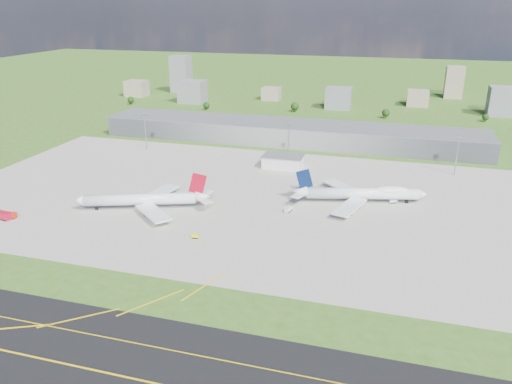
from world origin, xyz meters
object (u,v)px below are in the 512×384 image
(airliner_blue_quad, at_px, (362,194))
(fire_truck, at_px, (3,216))
(tug_yellow, at_px, (195,236))
(van_white_far, at_px, (393,201))
(airliner_red_twin, at_px, (145,200))
(crash_tender, at_px, (11,216))
(van_white_near, at_px, (288,209))

(airliner_blue_quad, bearing_deg, fire_truck, -171.16)
(fire_truck, height_order, tug_yellow, fire_truck)
(fire_truck, distance_m, van_white_far, 207.38)
(airliner_red_twin, distance_m, tug_yellow, 47.37)
(airliner_blue_quad, height_order, crash_tender, airliner_blue_quad)
(van_white_near, relative_size, van_white_far, 1.26)
(airliner_red_twin, height_order, tug_yellow, airliner_red_twin)
(fire_truck, bearing_deg, crash_tender, 46.73)
(fire_truck, relative_size, crash_tender, 1.53)
(airliner_red_twin, relative_size, crash_tender, 11.24)
(airliner_red_twin, distance_m, crash_tender, 68.52)
(tug_yellow, bearing_deg, van_white_far, 26.21)
(airliner_red_twin, relative_size, fire_truck, 7.36)
(airliner_red_twin, xyz_separation_m, fire_truck, (-63.89, -32.82, -3.34))
(airliner_red_twin, bearing_deg, van_white_near, 173.27)
(airliner_red_twin, bearing_deg, van_white_far, 179.77)
(airliner_red_twin, distance_m, airliner_blue_quad, 118.71)
(tug_yellow, bearing_deg, airliner_blue_quad, 30.44)
(van_white_far, bearing_deg, van_white_near, -179.36)
(van_white_far, bearing_deg, airliner_red_twin, 172.32)
(van_white_near, xyz_separation_m, van_white_far, (53.21, 28.15, -0.24))
(airliner_red_twin, relative_size, van_white_near, 12.19)
(airliner_blue_quad, relative_size, fire_truck, 7.72)
(crash_tender, xyz_separation_m, van_white_far, (189.22, 76.32, -0.47))
(fire_truck, distance_m, crash_tender, 3.47)
(airliner_red_twin, height_order, van_white_far, airliner_red_twin)
(airliner_blue_quad, height_order, van_white_far, airliner_blue_quad)
(airliner_blue_quad, bearing_deg, van_white_near, -160.78)
(fire_truck, bearing_deg, airliner_red_twin, 37.85)
(airliner_blue_quad, bearing_deg, airliner_red_twin, -173.73)
(tug_yellow, bearing_deg, airliner_red_twin, 134.15)
(airliner_blue_quad, distance_m, fire_truck, 190.24)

